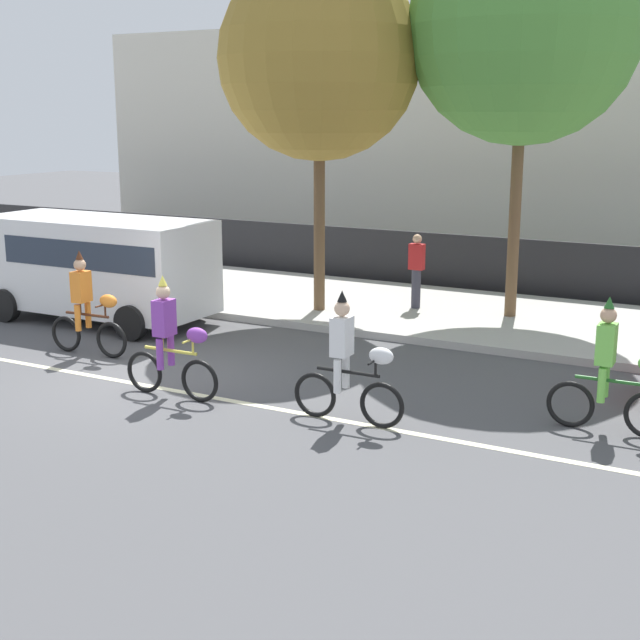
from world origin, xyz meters
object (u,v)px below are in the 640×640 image
Objects in this scene: parade_cyclist_orange at (87,310)px; parade_cyclist_purple at (171,345)px; parade_cyclist_zebra at (349,366)px; pedestrian_onlooker at (416,269)px; parked_van_white at (99,262)px; parade_cyclist_lime at (613,375)px.

parade_cyclist_purple is at bearing -24.04° from parade_cyclist_orange.
pedestrian_onlooker is (-1.83, 6.95, 0.17)m from parade_cyclist_zebra.
parade_cyclist_orange is 7.14m from pedestrian_onlooker.
pedestrian_onlooker is (5.62, 3.74, -0.27)m from parked_van_white.
parked_van_white reaches higher than parade_cyclist_zebra.
parked_van_white is at bearing 142.47° from parade_cyclist_purple.
parade_cyclist_zebra is at bearing 4.91° from parade_cyclist_purple.
parade_cyclist_purple is 1.19× the size of pedestrian_onlooker.
parked_van_white is (-10.80, 1.89, 0.44)m from parade_cyclist_lime.
parade_cyclist_zebra is (2.93, 0.25, 0.00)m from parade_cyclist_purple.
parade_cyclist_orange is 1.00× the size of parade_cyclist_zebra.
parade_cyclist_purple is at bearing -175.09° from parade_cyclist_zebra.
pedestrian_onlooker is at bearing 132.68° from parade_cyclist_lime.
parade_cyclist_purple is 1.00× the size of parade_cyclist_lime.
pedestrian_onlooker is at bearing 104.72° from parade_cyclist_zebra.
parade_cyclist_lime is 1.19× the size of pedestrian_onlooker.
parade_cyclist_purple is 0.38× the size of parked_van_white.
parked_van_white is 6.75m from pedestrian_onlooker.
pedestrian_onlooker is at bearing 56.13° from parade_cyclist_orange.
parade_cyclist_orange is 1.00× the size of parade_cyclist_purple.
parade_cyclist_purple is at bearing -165.88° from parade_cyclist_lime.
parked_van_white is at bearing 156.64° from parade_cyclist_zebra.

